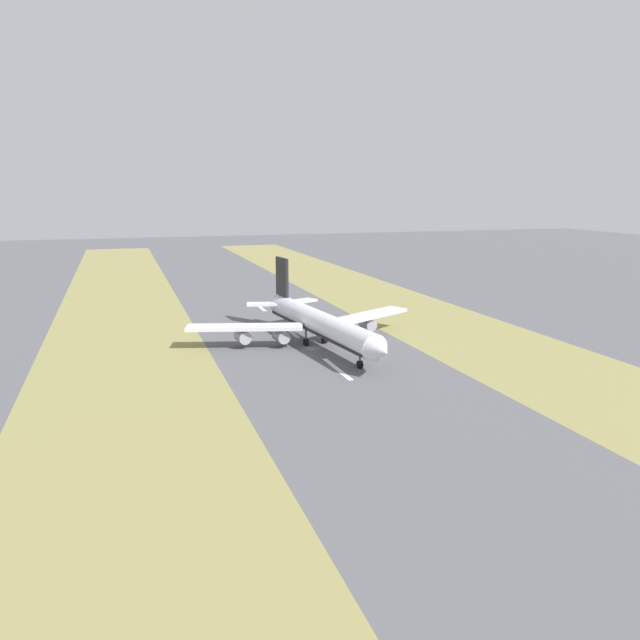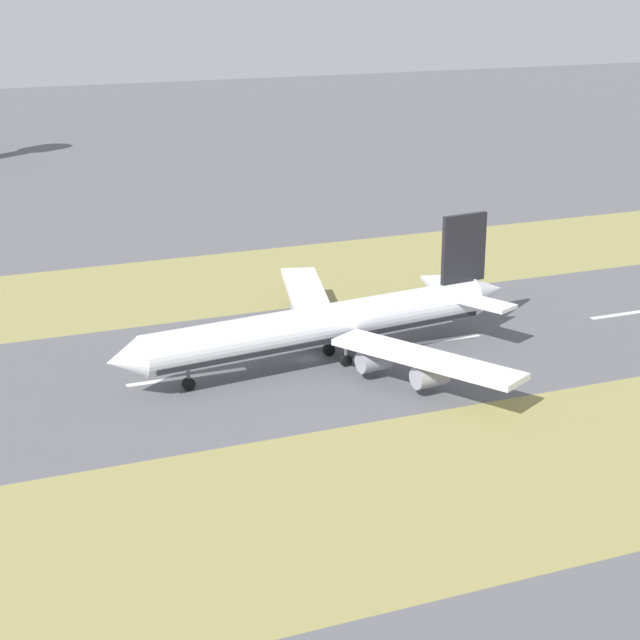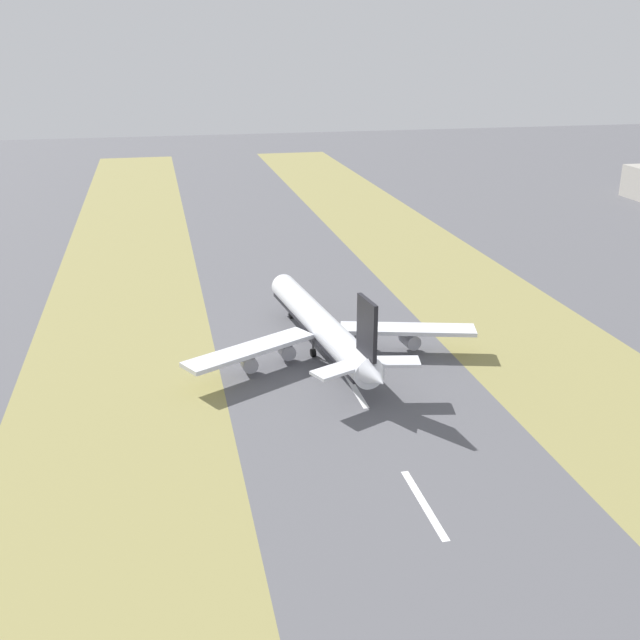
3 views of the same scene
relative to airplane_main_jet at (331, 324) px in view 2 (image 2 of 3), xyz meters
name	(u,v)px [view 2 (image 2 of 3)]	position (x,y,z in m)	size (l,w,h in m)	color
ground_plane	(309,359)	(2.23, 2.64, -6.02)	(800.00, 800.00, 0.00)	#56565B
grass_median_west	(454,486)	(-42.77, 2.64, -6.02)	(40.00, 600.00, 0.01)	olive
grass_median_east	(221,282)	(47.23, 2.64, -6.02)	(40.00, 600.00, 0.01)	olive
centreline_dash_near	(635,312)	(2.23, -58.11, -6.01)	(1.20, 18.00, 0.01)	silver
centreline_dash_mid	(430,342)	(2.23, -18.11, -6.01)	(1.20, 18.00, 0.01)	silver
centreline_dash_far	(187,377)	(2.23, 21.89, -6.01)	(1.20, 18.00, 0.01)	silver
airplane_main_jet	(331,324)	(0.00, 0.00, 0.00)	(63.69, 67.18, 20.20)	silver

